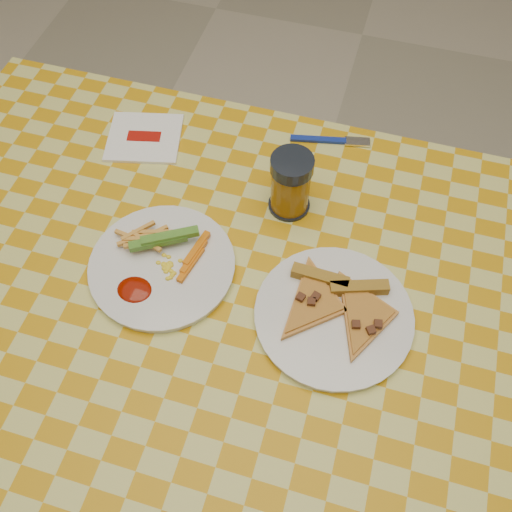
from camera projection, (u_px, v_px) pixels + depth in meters
The scene contains 9 objects.
ground at pixel (243, 433), 1.55m from camera, with size 8.00×8.00×0.00m, color beige.
table at pixel (235, 324), 0.97m from camera, with size 1.28×0.88×0.76m.
plate_left at pixel (162, 267), 0.94m from camera, with size 0.24×0.24×0.01m, color white.
plate_right at pixel (333, 317), 0.89m from camera, with size 0.24×0.24×0.01m, color white.
fries_veggies at pixel (159, 253), 0.93m from camera, with size 0.17×0.16×0.04m.
pizza_slices at pixel (338, 305), 0.88m from camera, with size 0.22×0.20×0.02m.
drink_glass at pixel (291, 184), 0.97m from camera, with size 0.07×0.07×0.12m.
napkin at pixel (144, 137), 1.10m from camera, with size 0.16×0.16×0.01m.
fork at pixel (331, 140), 1.09m from camera, with size 0.15×0.05×0.01m.
Camera 1 is at (0.15, -0.40, 1.56)m, focal length 40.00 mm.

